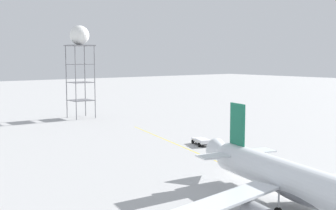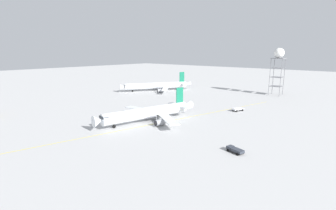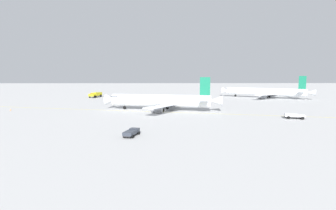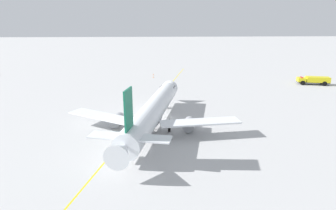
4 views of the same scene
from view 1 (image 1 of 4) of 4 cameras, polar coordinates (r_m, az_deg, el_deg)
name	(u,v)px [view 1 (image 1 of 4)]	position (r m, az deg, el deg)	size (l,w,h in m)	color
airliner_main	(311,188)	(49.28, 18.45, -10.43)	(38.86, 31.37, 10.88)	silver
pushback_tug_truck	(201,141)	(84.54, 4.45, -4.77)	(5.35, 3.67, 1.30)	#232326
radar_tower	(80,41)	(123.53, -11.63, 8.24)	(6.65, 6.65, 25.91)	slate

